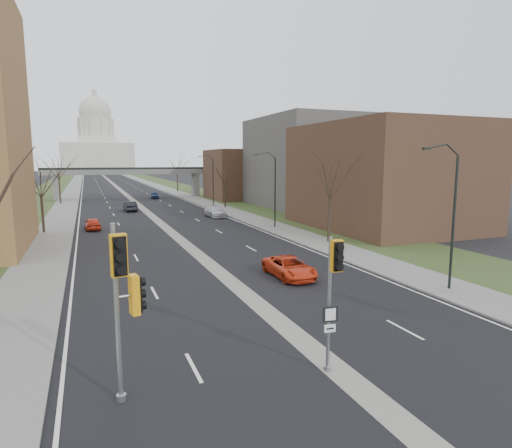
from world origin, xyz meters
TOP-DOWN VIEW (x-y plane):
  - ground at (0.00, 0.00)m, footprint 700.00×700.00m
  - road_surface at (0.00, 150.00)m, footprint 20.00×600.00m
  - median_strip at (0.00, 150.00)m, footprint 1.20×600.00m
  - sidewalk_right at (12.00, 150.00)m, footprint 4.00×600.00m
  - sidewalk_left at (-12.00, 150.00)m, footprint 4.00×600.00m
  - grass_verge_right at (18.00, 150.00)m, footprint 8.00×600.00m
  - grass_verge_left at (-18.00, 150.00)m, footprint 8.00×600.00m
  - commercial_block_near at (24.00, 28.00)m, footprint 16.00×20.00m
  - commercial_block_mid at (28.00, 52.00)m, footprint 18.00×22.00m
  - commercial_block_far at (22.00, 70.00)m, footprint 14.00×14.00m
  - pedestrian_bridge at (0.00, 80.00)m, footprint 34.00×3.00m
  - capitol at (0.00, 320.00)m, footprint 48.00×42.00m
  - streetlight_near at (10.99, 6.00)m, footprint 2.61×0.20m
  - streetlight_mid at (10.99, 32.00)m, footprint 2.61×0.20m
  - streetlight_far at (10.99, 58.00)m, footprint 2.61×0.20m
  - tree_left_b at (-13.00, 38.00)m, footprint 6.75×6.75m
  - tree_left_c at (-13.00, 72.00)m, footprint 7.65×7.65m
  - tree_right_a at (13.00, 22.00)m, footprint 7.20×7.20m
  - tree_right_b at (13.00, 55.00)m, footprint 6.30×6.30m
  - tree_right_c at (13.00, 95.00)m, footprint 7.65×7.65m
  - signal_pole_left at (-7.47, 0.49)m, footprint 1.00×1.20m
  - signal_pole_median at (-0.40, -0.35)m, footprint 0.59×0.84m
  - car_left_near at (-8.01, 38.73)m, footprint 1.82×4.15m
  - car_left_far at (-2.26, 55.91)m, footprint 1.85×4.78m
  - car_right_near at (4.05, 12.26)m, footprint 2.32×4.95m
  - car_right_mid at (8.15, 44.41)m, footprint 2.38×5.33m
  - car_right_far at (4.73, 77.64)m, footprint 2.02×4.18m

SIDE VIEW (x-z plane):
  - ground at x=0.00m, z-range 0.00..0.00m
  - median_strip at x=0.00m, z-range -0.01..0.01m
  - road_surface at x=0.00m, z-range 0.00..0.01m
  - grass_verge_right at x=18.00m, z-range 0.00..0.10m
  - grass_verge_left at x=-18.00m, z-range 0.00..0.10m
  - sidewalk_right at x=12.00m, z-range 0.00..0.12m
  - sidewalk_left at x=-12.00m, z-range 0.00..0.12m
  - car_right_near at x=4.05m, z-range 0.00..1.37m
  - car_right_far at x=4.73m, z-range 0.00..1.38m
  - car_left_near at x=-8.01m, z-range 0.00..1.39m
  - car_right_mid at x=8.15m, z-range 0.00..1.52m
  - car_left_far at x=-2.26m, z-range 0.00..1.55m
  - signal_pole_median at x=-0.40m, z-range 1.01..6.12m
  - signal_pole_left at x=-7.47m, z-range 0.91..6.82m
  - pedestrian_bridge at x=0.00m, z-range 1.62..8.07m
  - commercial_block_far at x=22.00m, z-range 0.00..10.00m
  - tree_right_b at x=13.00m, z-range 1.71..9.93m
  - commercial_block_near at x=24.00m, z-range 0.00..12.00m
  - tree_left_b at x=-13.00m, z-range 1.82..10.63m
  - tree_right_a at x=13.00m, z-range 1.94..11.34m
  - streetlight_near at x=10.99m, z-range 2.60..11.30m
  - streetlight_mid at x=10.99m, z-range 2.60..11.30m
  - streetlight_far at x=10.99m, z-range 2.60..11.30m
  - tree_left_c at x=-13.00m, z-range 2.05..12.04m
  - tree_right_c at x=13.00m, z-range 2.05..12.04m
  - commercial_block_mid at x=28.00m, z-range 0.00..15.00m
  - capitol at x=0.00m, z-range -9.28..46.47m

